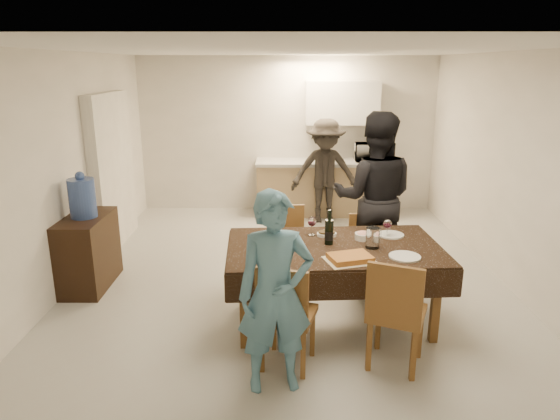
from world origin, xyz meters
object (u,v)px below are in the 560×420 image
at_px(dining_table, 334,249).
at_px(person_near, 275,293).
at_px(savoury_tart, 350,258).
at_px(console, 88,252).
at_px(wine_bottle, 329,227).
at_px(person_kitchen, 325,171).
at_px(water_pitcher, 373,238).
at_px(microwave, 371,152).
at_px(water_jug, 82,198).
at_px(person_far, 374,198).

distance_m(dining_table, person_near, 1.19).
bearing_deg(savoury_tart, person_near, -134.13).
xyz_separation_m(console, wine_bottle, (2.65, -0.76, 0.55)).
bearing_deg(person_near, person_kitchen, 70.54).
height_order(water_pitcher, microwave, microwave).
distance_m(console, person_kitchen, 3.82).
relative_size(console, water_jug, 2.07).
bearing_deg(person_far, person_kitchen, -70.50).
bearing_deg(water_pitcher, wine_bottle, 165.96).
xyz_separation_m(wine_bottle, savoury_tart, (0.15, -0.43, -0.14)).
bearing_deg(water_pitcher, microwave, 80.60).
bearing_deg(savoury_tart, wine_bottle, 109.23).
height_order(dining_table, savoury_tart, savoury_tart).
bearing_deg(person_kitchen, water_pitcher, -87.06).
bearing_deg(dining_table, wine_bottle, 131.56).
height_order(water_jug, savoury_tart, water_jug).
bearing_deg(person_kitchen, person_far, -80.56).
xyz_separation_m(water_jug, water_pitcher, (3.05, -0.86, -0.15)).
bearing_deg(dining_table, water_jug, 159.93).
relative_size(wine_bottle, microwave, 0.64).
height_order(water_jug, water_pitcher, water_jug).
distance_m(console, water_pitcher, 3.20).
height_order(wine_bottle, person_kitchen, person_kitchen).
bearing_deg(savoury_tart, microwave, 77.97).
bearing_deg(dining_table, water_pitcher, -11.57).
bearing_deg(water_jug, person_near, -40.84).
distance_m(dining_table, person_far, 1.21).
xyz_separation_m(person_near, person_kitchen, (0.73, 4.33, 0.03)).
xyz_separation_m(dining_table, person_near, (-0.55, -1.05, 0.04)).
bearing_deg(microwave, wine_bottle, 74.42).
bearing_deg(person_far, dining_table, 72.41).
bearing_deg(savoury_tart, person_far, 72.53).
relative_size(microwave, person_kitchen, 0.32).
distance_m(dining_table, person_kitchen, 3.28).
height_order(console, person_near, person_near).
bearing_deg(wine_bottle, microwave, 74.42).
relative_size(console, person_far, 0.45).
bearing_deg(console, wine_bottle, -15.93).
bearing_deg(person_far, console, 14.36).
relative_size(savoury_tart, person_far, 0.22).
xyz_separation_m(water_jug, savoury_tart, (2.80, -1.19, -0.23)).
bearing_deg(water_pitcher, savoury_tart, -127.15).
bearing_deg(water_pitcher, person_near, -131.99).
bearing_deg(water_pitcher, dining_table, 171.87).
relative_size(wine_bottle, savoury_tart, 0.80).
height_order(savoury_tart, person_kitchen, person_kitchen).
distance_m(wine_bottle, water_pitcher, 0.42).
height_order(dining_table, person_far, person_far).
xyz_separation_m(dining_table, water_jug, (-2.70, 0.81, 0.29)).
bearing_deg(water_jug, water_pitcher, -15.69).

